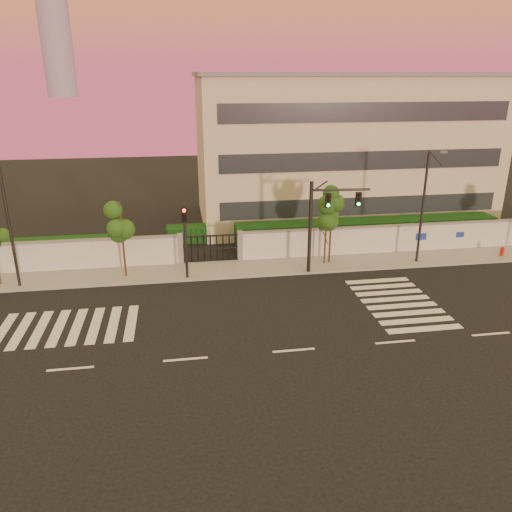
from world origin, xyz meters
name	(u,v)px	position (x,y,z in m)	size (l,w,h in m)	color
ground	(294,350)	(0.00, 0.00, 0.00)	(120.00, 120.00, 0.00)	black
sidewalk	(258,268)	(0.00, 10.50, 0.07)	(60.00, 3.00, 0.15)	gray
perimeter_wall	(256,246)	(0.10, 12.00, 1.07)	(60.00, 0.36, 2.20)	#BBBDC2
hedge_row	(265,237)	(1.17, 14.74, 0.82)	(41.00, 4.25, 1.80)	#103713
institutional_building	(340,148)	(9.00, 21.99, 6.16)	(24.40, 12.40, 12.25)	beige
road_markings	(249,316)	(-1.58, 3.76, 0.01)	(57.00, 7.62, 0.02)	silver
street_tree_c	(121,223)	(-8.45, 10.26, 3.62)	(1.60, 1.27, 4.91)	#382314
street_tree_d	(327,216)	(4.52, 10.44, 3.45)	(1.54, 1.22, 4.68)	#382314
street_tree_e	(332,208)	(4.91, 10.65, 3.87)	(1.63, 1.30, 5.26)	#382314
traffic_signal_main	(322,216)	(3.83, 9.14, 3.80)	(3.80, 0.49, 6.01)	black
traffic_signal_secondary	(185,233)	(-4.66, 9.35, 3.09)	(0.38, 0.35, 4.86)	black
streetlight_west	(7,221)	(-14.67, 9.49, 4.23)	(0.47, 1.88, 7.83)	black
streetlight_east	(424,203)	(10.79, 9.67, 4.22)	(0.47, 1.88, 7.81)	black
fire_hydrant	(502,252)	(17.16, 9.91, 0.41)	(0.32, 0.31, 0.82)	red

